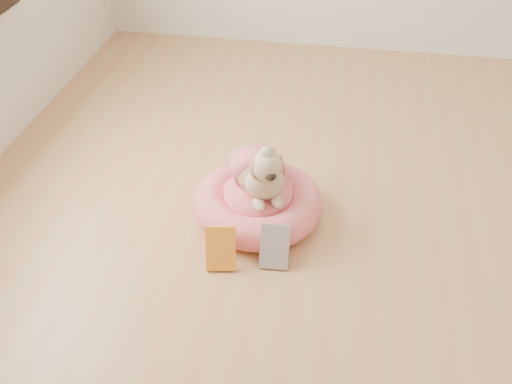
% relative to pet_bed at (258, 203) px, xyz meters
% --- Properties ---
extents(floor, '(4.50, 4.50, 0.00)m').
position_rel_pet_bed_xyz_m(floor, '(0.62, -0.37, -0.07)').
color(floor, tan).
rests_on(floor, ground).
extents(pet_bed, '(0.56, 0.56, 0.15)m').
position_rel_pet_bed_xyz_m(pet_bed, '(0.00, 0.00, 0.00)').
color(pet_bed, '#FD6372').
rests_on(pet_bed, floor).
extents(dog, '(0.41, 0.47, 0.29)m').
position_rel_pet_bed_xyz_m(dog, '(0.00, 0.01, 0.22)').
color(dog, brown).
rests_on(dog, pet_bed).
extents(book_yellow, '(0.13, 0.12, 0.17)m').
position_rel_pet_bed_xyz_m(book_yellow, '(-0.09, -0.32, 0.02)').
color(book_yellow, yellow).
rests_on(book_yellow, floor).
extents(book_white, '(0.12, 0.11, 0.16)m').
position_rel_pet_bed_xyz_m(book_white, '(0.11, -0.27, 0.01)').
color(book_white, white).
rests_on(book_white, floor).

